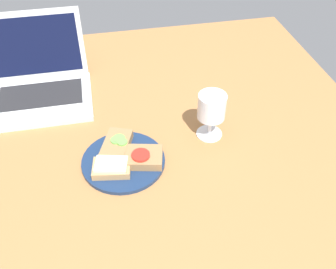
% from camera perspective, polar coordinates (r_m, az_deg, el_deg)
% --- Properties ---
extents(wooden_table, '(1.40, 1.40, 0.03)m').
position_cam_1_polar(wooden_table, '(1.04, -4.51, -2.97)').
color(wooden_table, '#9E6B3D').
rests_on(wooden_table, ground).
extents(plate, '(0.22, 0.22, 0.01)m').
position_cam_1_polar(plate, '(1.00, -6.81, -4.05)').
color(plate, navy).
rests_on(plate, wooden_table).
extents(sandwich_with_cheese, '(0.10, 0.08, 0.03)m').
position_cam_1_polar(sandwich_with_cheese, '(0.96, -8.61, -4.94)').
color(sandwich_with_cheese, '#A88456').
rests_on(sandwich_with_cheese, plate).
extents(sandwich_with_tomato, '(0.13, 0.10, 0.03)m').
position_cam_1_polar(sandwich_with_tomato, '(0.98, -4.21, -3.45)').
color(sandwich_with_tomato, '#937047').
rests_on(sandwich_with_tomato, plate).
extents(sandwich_with_cucumber, '(0.10, 0.13, 0.03)m').
position_cam_1_polar(sandwich_with_cucumber, '(1.02, -7.82, -1.59)').
color(sandwich_with_cucumber, '#937047').
rests_on(sandwich_with_cucumber, plate).
extents(wine_glass, '(0.08, 0.08, 0.14)m').
position_cam_1_polar(wine_glass, '(1.02, 6.65, 3.89)').
color(wine_glass, white).
rests_on(wine_glass, wooden_table).
extents(laptop, '(0.32, 0.31, 0.23)m').
position_cam_1_polar(laptop, '(1.27, -19.08, 7.56)').
color(laptop, silver).
rests_on(laptop, wooden_table).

